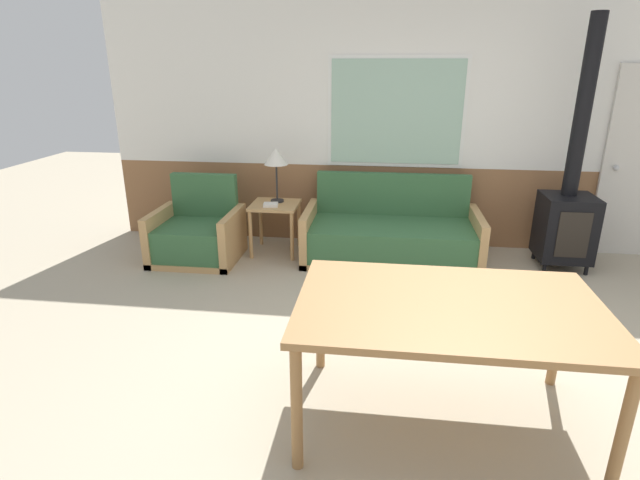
% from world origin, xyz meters
% --- Properties ---
extents(ground_plane, '(16.00, 16.00, 0.00)m').
position_xyz_m(ground_plane, '(0.00, 0.00, 0.00)').
color(ground_plane, '#B2A58C').
extents(wall_back, '(7.20, 0.09, 2.70)m').
position_xyz_m(wall_back, '(-0.02, 2.63, 1.36)').
color(wall_back, '#8E603D').
rests_on(wall_back, ground_plane).
extents(couch, '(1.82, 0.87, 0.85)m').
position_xyz_m(couch, '(-0.38, 2.08, 0.25)').
color(couch, tan).
rests_on(couch, ground_plane).
extents(armchair, '(0.88, 0.76, 0.86)m').
position_xyz_m(armchair, '(-2.42, 1.83, 0.25)').
color(armchair, tan).
rests_on(armchair, ground_plane).
extents(side_table, '(0.51, 0.51, 0.55)m').
position_xyz_m(side_table, '(-1.64, 2.13, 0.45)').
color(side_table, tan).
rests_on(side_table, ground_plane).
extents(table_lamp, '(0.26, 0.26, 0.59)m').
position_xyz_m(table_lamp, '(-1.63, 2.21, 1.03)').
color(table_lamp, '#262628').
rests_on(table_lamp, side_table).
extents(book_stack, '(0.17, 0.16, 0.03)m').
position_xyz_m(book_stack, '(-1.66, 2.03, 0.57)').
color(book_stack, white).
rests_on(book_stack, side_table).
extents(dining_table, '(1.64, 1.04, 0.77)m').
position_xyz_m(dining_table, '(-0.10, -0.47, 0.69)').
color(dining_table, '#9E7042').
rests_on(dining_table, ground_plane).
extents(wood_stove, '(0.50, 0.50, 2.42)m').
position_xyz_m(wood_stove, '(1.35, 2.10, 0.64)').
color(wood_stove, black).
rests_on(wood_stove, ground_plane).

